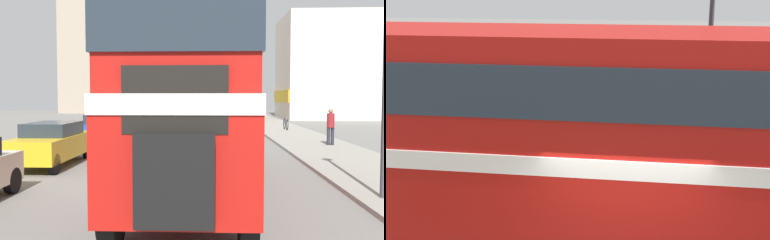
# 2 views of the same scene
# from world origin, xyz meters

# --- Properties ---
(sidewalk_right) EXTENTS (3.50, 120.00, 0.12)m
(sidewalk_right) POSITION_xyz_m (6.75, 0.00, 0.06)
(sidewalk_right) COLOR gray
(sidewalk_right) RESTS_ON ground_plane
(double_decker_bus) EXTENTS (2.45, 11.11, 4.19)m
(double_decker_bus) POSITION_xyz_m (1.26, -0.03, 2.50)
(double_decker_bus) COLOR #B2140F
(double_decker_bus) RESTS_ON ground_plane
(street_lamp) EXTENTS (0.36, 0.36, 5.86)m
(street_lamp) POSITION_xyz_m (5.60, -1.59, 3.96)
(street_lamp) COLOR #38383D
(street_lamp) RESTS_ON sidewalk_right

